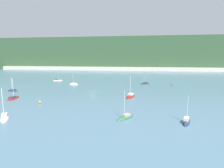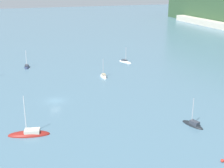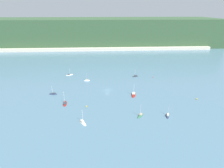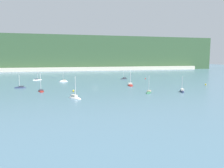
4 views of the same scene
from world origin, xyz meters
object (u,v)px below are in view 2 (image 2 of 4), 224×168
Objects in this scene: sailboat_2 at (29,134)px; sailboat_6 at (103,77)px; sailboat_8 at (27,67)px; sailboat_0 at (125,62)px; sailboat_3 at (193,125)px; mooring_buoy_1 at (222,161)px.

sailboat_6 is at bearing -115.62° from sailboat_2.
sailboat_2 is 52.56m from sailboat_8.
sailboat_0 is at bearing -89.51° from sailboat_8.
sailboat_0 is at bearing -23.02° from sailboat_3.
sailboat_3 is at bearing -170.66° from sailboat_6.
sailboat_6 is 29.79m from sailboat_8.
mooring_buoy_1 is (73.08, 25.78, 0.19)m from sailboat_8.
sailboat_6 is at bearing -6.01° from sailboat_3.
sailboat_8 is at bearing 45.97° from sailboat_6.
sailboat_3 is at bearing 166.77° from mooring_buoy_1.
sailboat_8 is at bearing -160.57° from mooring_buoy_1.
mooring_buoy_1 is (20.66, 29.62, 0.18)m from sailboat_2.
sailboat_2 is 1.36× the size of sailboat_3.
sailboat_0 is 61.80m from sailboat_2.
sailboat_8 reaches higher than sailboat_6.
sailboat_2 is at bearing 140.30° from sailboat_6.
sailboat_2 is 41.11m from sailboat_6.
sailboat_2 reaches higher than sailboat_3.
sailboat_6 is 12.16× the size of mooring_buoy_1.
sailboat_3 reaches higher than mooring_buoy_1.
sailboat_6 is 52.94m from mooring_buoy_1.
mooring_buoy_1 is at bearing -152.62° from sailboat_8.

